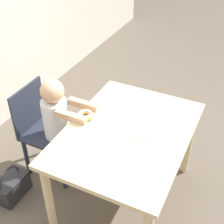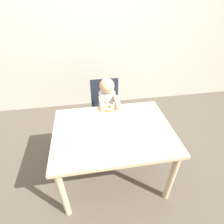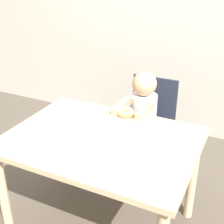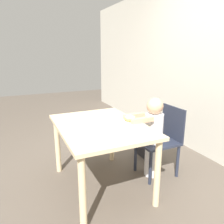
{
  "view_description": "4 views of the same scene",
  "coord_description": "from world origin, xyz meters",
  "px_view_note": "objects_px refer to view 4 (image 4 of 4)",
  "views": [
    {
      "loc": [
        -1.56,
        -0.63,
        2.11
      ],
      "look_at": [
        0.01,
        0.13,
        0.83
      ],
      "focal_mm": 50.0,
      "sensor_mm": 36.0,
      "label": 1
    },
    {
      "loc": [
        -0.21,
        -1.23,
        1.84
      ],
      "look_at": [
        0.01,
        0.13,
        0.83
      ],
      "focal_mm": 28.0,
      "sensor_mm": 36.0,
      "label": 2
    },
    {
      "loc": [
        0.76,
        -1.43,
        1.67
      ],
      "look_at": [
        0.01,
        0.13,
        0.83
      ],
      "focal_mm": 50.0,
      "sensor_mm": 36.0,
      "label": 3
    },
    {
      "loc": [
        1.96,
        -0.76,
        1.42
      ],
      "look_at": [
        0.01,
        0.13,
        0.83
      ],
      "focal_mm": 35.0,
      "sensor_mm": 36.0,
      "label": 4
    }
  ],
  "objects_px": {
    "chair": "(162,140)",
    "donut": "(130,118)",
    "handbag": "(148,150)",
    "child_figure": "(153,136)"
  },
  "relations": [
    {
      "from": "chair",
      "to": "handbag",
      "type": "relative_size",
      "value": 2.68
    },
    {
      "from": "donut",
      "to": "handbag",
      "type": "bearing_deg",
      "value": 127.4
    },
    {
      "from": "child_figure",
      "to": "handbag",
      "type": "bearing_deg",
      "value": 151.73
    },
    {
      "from": "chair",
      "to": "child_figure",
      "type": "height_order",
      "value": "child_figure"
    },
    {
      "from": "handbag",
      "to": "child_figure",
      "type": "bearing_deg",
      "value": -28.27
    },
    {
      "from": "chair",
      "to": "handbag",
      "type": "bearing_deg",
      "value": 166.94
    },
    {
      "from": "chair",
      "to": "donut",
      "type": "xyz_separation_m",
      "value": [
        -0.02,
        -0.42,
        0.31
      ]
    },
    {
      "from": "child_figure",
      "to": "handbag",
      "type": "xyz_separation_m",
      "value": [
        -0.42,
        0.22,
        -0.4
      ]
    },
    {
      "from": "donut",
      "to": "handbag",
      "type": "distance_m",
      "value": 0.91
    },
    {
      "from": "chair",
      "to": "handbag",
      "type": "distance_m",
      "value": 0.54
    }
  ]
}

